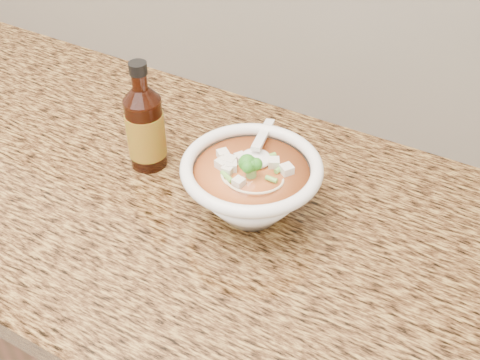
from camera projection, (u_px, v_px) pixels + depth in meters
The scene contains 4 objects.
cabinet at pixel (100, 305), 1.40m from camera, with size 4.00×0.65×0.86m, color #382110.
counter_slab at pixel (63, 152), 1.11m from camera, with size 4.00×0.68×0.04m, color olive.
soup_bowl at pixel (251, 186), 0.93m from camera, with size 0.22×0.24×0.12m.
hot_sauce_bottle at pixel (145, 128), 1.00m from camera, with size 0.09×0.09×0.20m.
Camera 1 is at (0.72, 1.07, 1.56)m, focal length 45.00 mm.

